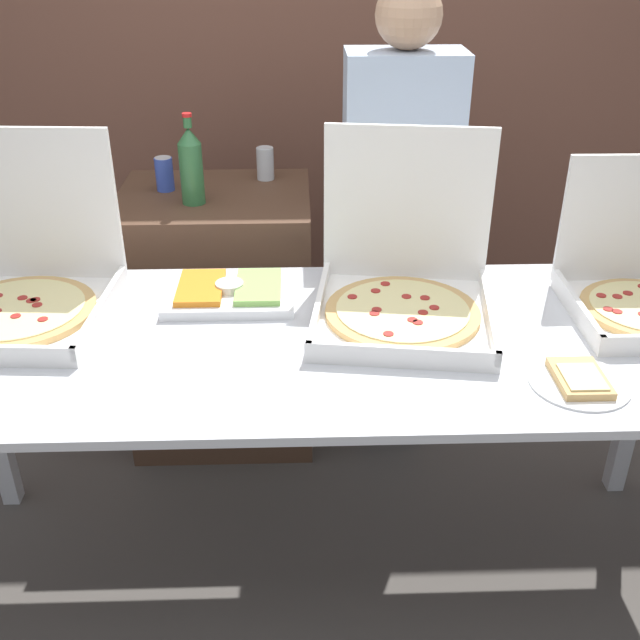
% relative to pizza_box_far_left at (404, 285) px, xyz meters
% --- Properties ---
extents(ground_plane, '(16.00, 16.00, 0.00)m').
position_rel_pizza_box_far_left_xyz_m(ground_plane, '(-0.24, -0.14, -1.00)').
color(ground_plane, '#514C47').
extents(brick_wall_behind, '(10.00, 0.06, 2.80)m').
position_rel_pizza_box_far_left_xyz_m(brick_wall_behind, '(-0.24, 1.56, 0.40)').
color(brick_wall_behind, brown).
rests_on(brick_wall_behind, ground_plane).
extents(buffet_table, '(2.37, 0.89, 0.92)m').
position_rel_pizza_box_far_left_xyz_m(buffet_table, '(-0.24, -0.14, -0.19)').
color(buffet_table, silver).
rests_on(buffet_table, ground_plane).
extents(pizza_box_far_left, '(0.56, 0.57, 0.49)m').
position_rel_pizza_box_far_left_xyz_m(pizza_box_far_left, '(0.00, 0.00, 0.00)').
color(pizza_box_far_left, white).
rests_on(pizza_box_far_left, buffet_table).
extents(pizza_box_far_right, '(0.52, 0.54, 0.48)m').
position_rel_pizza_box_far_left_xyz_m(pizza_box_far_right, '(-1.09, 0.04, -0.00)').
color(pizza_box_far_right, white).
rests_on(pizza_box_far_right, buffet_table).
extents(paper_plate_front_left, '(0.25, 0.25, 0.03)m').
position_rel_pizza_box_far_left_xyz_m(paper_plate_front_left, '(0.39, -0.39, -0.07)').
color(paper_plate_front_left, white).
rests_on(paper_plate_front_left, buffet_table).
extents(veggie_tray, '(0.38, 0.28, 0.05)m').
position_rel_pizza_box_far_left_xyz_m(veggie_tray, '(-0.50, 0.09, -0.06)').
color(veggie_tray, white).
rests_on(veggie_tray, buffet_table).
extents(sideboard_podium, '(0.71, 0.59, 1.02)m').
position_rel_pizza_box_far_left_xyz_m(sideboard_podium, '(-0.61, 0.73, -0.49)').
color(sideboard_podium, '#4C3323').
rests_on(sideboard_podium, ground_plane).
extents(soda_bottle, '(0.08, 0.08, 0.32)m').
position_rel_pizza_box_far_left_xyz_m(soda_bottle, '(-0.67, 0.64, 0.16)').
color(soda_bottle, '#2D6638').
rests_on(soda_bottle, sideboard_podium).
extents(soda_can_silver, '(0.07, 0.07, 0.12)m').
position_rel_pizza_box_far_left_xyz_m(soda_can_silver, '(-0.42, 0.90, 0.08)').
color(soda_can_silver, silver).
rests_on(soda_can_silver, sideboard_podium).
extents(soda_can_colored, '(0.07, 0.07, 0.12)m').
position_rel_pizza_box_far_left_xyz_m(soda_can_colored, '(-0.79, 0.78, 0.08)').
color(soda_can_colored, '#334CB2').
rests_on(soda_can_colored, sideboard_podium).
extents(person_guest_plaid, '(0.40, 0.22, 1.75)m').
position_rel_pizza_box_far_left_xyz_m(person_guest_plaid, '(0.06, 0.64, -0.08)').
color(person_guest_plaid, '#2D2D38').
rests_on(person_guest_plaid, ground_plane).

